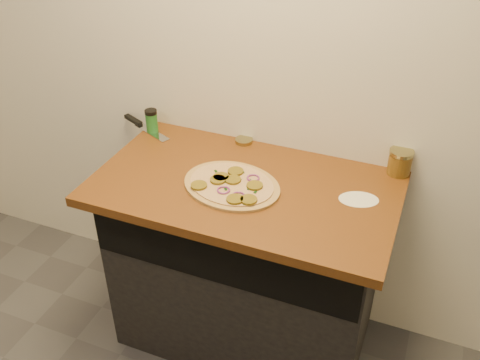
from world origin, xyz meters
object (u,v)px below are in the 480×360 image
at_px(pizza, 232,185).
at_px(chefs_knife, 142,126).
at_px(salsa_jar, 400,162).
at_px(spice_shaker, 152,121).

xyz_separation_m(pizza, chefs_knife, (-0.58, 0.30, -0.00)).
bearing_deg(salsa_jar, spice_shaker, -176.40).
distance_m(pizza, spice_shaker, 0.58).
height_order(salsa_jar, spice_shaker, spice_shaker).
distance_m(chefs_knife, spice_shaker, 0.09).
xyz_separation_m(pizza, salsa_jar, (0.59, 0.35, 0.04)).
distance_m(chefs_knife, salsa_jar, 1.17).
bearing_deg(pizza, salsa_jar, 30.47).
bearing_deg(chefs_knife, pizza, -27.39).
bearing_deg(spice_shaker, pizza, -28.41).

